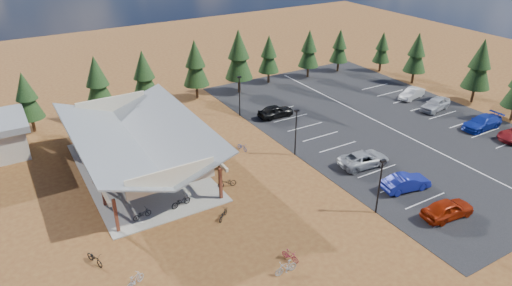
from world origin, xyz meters
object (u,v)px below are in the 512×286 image
object	(u,v)px
car_8	(435,104)
bike_11	(290,255)
bike_8	(95,258)
bike_13	(286,267)
bike_9	(135,280)
car_0	(448,209)
car_1	(406,182)
lamp_post_1	(296,129)
car_4	(276,111)
car_7	(482,122)
bike_1	(142,187)
bike_6	(148,158)
bike_0	(142,214)
bike_4	(181,201)
car_2	(364,159)
bike_14	(242,147)
trash_bin_1	(219,156)
car_9	(412,93)
trash_bin_0	(221,165)
bike_16	(227,183)
bike_3	(109,149)
bike_12	(223,214)
bike_5	(179,179)
lamp_post_2	(239,93)
bike_pavilion	(137,136)
bike_2	(113,163)
bike_7	(142,144)
lamp_post_0	(380,183)

from	to	relation	value
car_8	bike_11	bearing A→B (deg)	-75.77
bike_8	bike_13	world-z (taller)	bike_13
bike_9	car_0	distance (m)	25.49
car_1	lamp_post_1	bearing A→B (deg)	33.54
car_4	car_7	size ratio (longest dim) A/B	0.84
bike_1	bike_6	world-z (taller)	bike_1
bike_0	bike_4	xyz separation A→B (m)	(3.44, 0.00, 0.05)
car_2	car_4	xyz separation A→B (m)	(-1.01, 14.70, 0.03)
bike_14	car_1	xyz separation A→B (m)	(9.08, -14.50, 0.41)
car_1	bike_11	bearing A→B (deg)	109.01
bike_6	bike_13	size ratio (longest dim) A/B	0.87
trash_bin_1	car_9	bearing A→B (deg)	3.77
trash_bin_0	bike_0	distance (m)	10.18
bike_4	bike_16	distance (m)	5.01
bike_14	car_2	size ratio (longest dim) A/B	0.29
bike_8	car_4	size ratio (longest dim) A/B	0.41
bike_4	bike_6	size ratio (longest dim) A/B	1.19
bike_0	bike_3	size ratio (longest dim) A/B	1.06
bike_1	bike_12	world-z (taller)	bike_1
car_1	car_8	bearing A→B (deg)	-47.49
bike_0	bike_5	world-z (taller)	bike_5
bike_0	bike_16	bearing A→B (deg)	-95.27
lamp_post_2	car_2	xyz separation A→B (m)	(4.57, -17.45, -2.20)
bike_5	bike_9	world-z (taller)	bike_5
bike_pavilion	bike_2	xyz separation A→B (m)	(-2.16, 2.02, -3.28)
bike_8	bike_14	bearing A→B (deg)	8.98
trash_bin_0	car_9	distance (m)	31.24
bike_8	car_7	bearing A→B (deg)	-19.88
bike_0	car_0	xyz separation A→B (m)	(22.03, -12.70, 0.30)
lamp_post_1	trash_bin_0	bearing A→B (deg)	171.31
bike_7	bike_16	world-z (taller)	bike_7
bike_9	car_0	xyz separation A→B (m)	(24.86, -5.59, 0.34)
car_0	car_1	size ratio (longest dim) A/B	1.02
bike_3	bike_8	size ratio (longest dim) A/B	0.85
bike_4	car_4	world-z (taller)	car_4
lamp_post_2	bike_16	xyz separation A→B (m)	(-9.05, -13.94, -2.50)
bike_0	bike_8	distance (m)	5.78
bike_11	car_1	size ratio (longest dim) A/B	0.33
bike_11	bike_14	xyz separation A→B (m)	(5.41, 16.94, -0.06)
lamp_post_0	bike_11	bearing A→B (deg)	-172.93
bike_7	car_1	world-z (taller)	car_1
lamp_post_2	bike_9	xyz separation A→B (m)	(-20.26, -21.91, -2.47)
bike_3	car_0	xyz separation A→B (m)	(21.36, -25.55, 0.27)
trash_bin_1	bike_5	size ratio (longest dim) A/B	0.56
bike_2	bike_14	xyz separation A→B (m)	(12.90, -3.28, -0.14)
bike_12	car_0	xyz separation A→B (m)	(16.20, -9.37, 0.41)
lamp_post_0	car_8	size ratio (longest dim) A/B	1.08
car_0	bike_16	bearing A→B (deg)	50.53
bike_2	bike_5	distance (m)	7.69
bike_5	car_2	size ratio (longest dim) A/B	0.30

